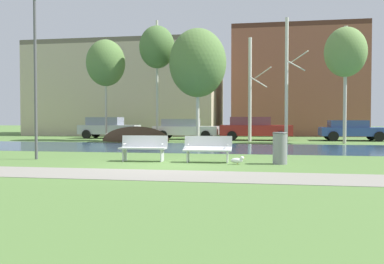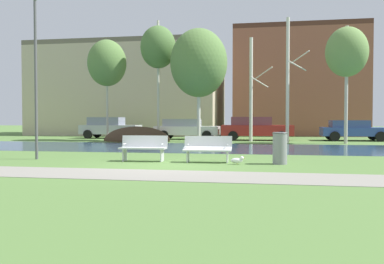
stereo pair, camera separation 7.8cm
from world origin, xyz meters
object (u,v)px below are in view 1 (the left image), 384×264
(bench_right, at_px, (208,148))
(parked_sedan_second_white, at_px, (185,129))
(parked_wagon_fourth_blue, at_px, (351,130))
(seagull, at_px, (238,160))
(parked_van_nearest_silver, at_px, (108,127))
(bench_left, at_px, (143,147))
(trash_bin, at_px, (280,148))
(parked_hatch_third_red, at_px, (255,128))
(streetlamp, at_px, (35,49))

(bench_right, height_order, parked_sedan_second_white, parked_sedan_second_white)
(bench_right, relative_size, parked_wagon_fourth_blue, 0.38)
(seagull, distance_m, parked_wagon_fourth_blue, 16.96)
(parked_van_nearest_silver, bearing_deg, seagull, -56.73)
(bench_left, xyz_separation_m, parked_sedan_second_white, (-1.50, 15.22, 0.29))
(trash_bin, xyz_separation_m, parked_van_nearest_silver, (-11.91, 15.80, 0.28))
(parked_van_nearest_silver, xyz_separation_m, parked_sedan_second_white, (5.85, -0.46, -0.05))
(parked_van_nearest_silver, height_order, parked_hatch_third_red, parked_hatch_third_red)
(bench_left, xyz_separation_m, seagull, (3.23, -0.46, -0.34))
(trash_bin, distance_m, seagull, 1.43)
(bench_left, bearing_deg, seagull, -8.11)
(parked_sedan_second_white, relative_size, parked_hatch_third_red, 0.95)
(seagull, xyz_separation_m, parked_wagon_fourth_blue, (6.46, 15.67, 0.59))
(bench_left, height_order, parked_wagon_fourth_blue, parked_wagon_fourth_blue)
(streetlamp, bearing_deg, seagull, -3.52)
(streetlamp, xyz_separation_m, parked_van_nearest_silver, (-3.38, 15.69, -3.11))
(trash_bin, distance_m, parked_hatch_third_red, 14.94)
(trash_bin, bearing_deg, parked_hatch_third_red, 94.52)
(bench_left, height_order, parked_van_nearest_silver, parked_van_nearest_silver)
(streetlamp, bearing_deg, trash_bin, -0.75)
(bench_left, bearing_deg, bench_right, 0.00)
(seagull, distance_m, parked_hatch_third_red, 15.24)
(parked_sedan_second_white, height_order, parked_hatch_third_red, parked_hatch_third_red)
(bench_left, xyz_separation_m, parked_hatch_third_red, (3.39, 14.76, 0.35))
(trash_bin, distance_m, parked_sedan_second_white, 16.50)
(bench_left, relative_size, parked_van_nearest_silver, 0.37)
(bench_right, distance_m, seagull, 1.17)
(parked_hatch_third_red, bearing_deg, trash_bin, -85.48)
(bench_left, height_order, bench_right, same)
(parked_sedan_second_white, bearing_deg, trash_bin, -68.44)
(parked_hatch_third_red, bearing_deg, parked_van_nearest_silver, 175.13)
(trash_bin, xyz_separation_m, parked_wagon_fourth_blue, (5.13, 15.34, 0.20))
(bench_right, distance_m, parked_hatch_third_red, 14.81)
(trash_bin, bearing_deg, seagull, -165.96)
(trash_bin, relative_size, seagull, 2.23)
(parked_sedan_second_white, xyz_separation_m, parked_wagon_fourth_blue, (11.20, -0.01, -0.03))
(seagull, height_order, parked_hatch_third_red, parked_hatch_third_red)
(bench_right, distance_m, parked_sedan_second_white, 15.67)
(parked_hatch_third_red, bearing_deg, parked_wagon_fourth_blue, 4.06)
(parked_wagon_fourth_blue, bearing_deg, streetlamp, -131.91)
(parked_wagon_fourth_blue, bearing_deg, trash_bin, -108.51)
(seagull, relative_size, parked_wagon_fourth_blue, 0.11)
(bench_left, bearing_deg, parked_van_nearest_silver, 115.13)
(bench_left, distance_m, streetlamp, 5.26)
(bench_left, xyz_separation_m, trash_bin, (4.56, -0.13, 0.06))
(bench_right, bearing_deg, parked_hatch_third_red, 85.46)
(bench_right, height_order, parked_van_nearest_silver, parked_van_nearest_silver)
(bench_right, bearing_deg, parked_van_nearest_silver, 121.39)
(bench_right, bearing_deg, bench_left, 180.00)
(bench_left, relative_size, parked_wagon_fourth_blue, 0.38)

